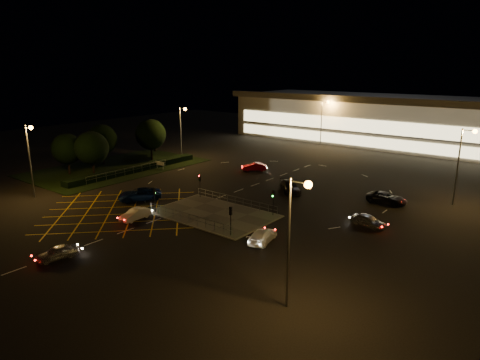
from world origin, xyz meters
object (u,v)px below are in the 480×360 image
Objects in this scene: signal_se at (231,215)px; signal_sw at (155,194)px; car_queue_white at (135,214)px; car_approach_white at (262,236)px; car_far_dkgrey at (290,187)px; car_circ_red at (254,167)px; car_near_silver at (57,252)px; car_east_grey at (387,198)px; car_left_blue at (140,194)px; car_right_silver at (368,221)px; signal_ne at (273,197)px; signal_nw at (200,181)px.

signal_sw is at bearing 0.00° from signal_se.
car_queue_white is 0.85× the size of car_approach_white.
car_far_dkgrey is 1.31× the size of car_circ_red.
car_east_grey reaches higher than car_near_silver.
car_east_grey is at bearing -134.40° from signal_sw.
car_far_dkgrey is at bearing 82.80° from car_left_blue.
car_right_silver is 9.72m from car_east_grey.
car_circ_red is (-3.45, 25.21, -1.68)m from signal_sw.
car_near_silver is 0.66× the size of car_left_blue.
signal_se is 18.43m from car_far_dkgrey.
car_left_blue is at bearing 120.21° from car_right_silver.
signal_ne is 18.66m from car_left_blue.
signal_sw is 25.29m from car_right_silver.
signal_ne is 0.80× the size of car_queue_white.
signal_se is at bearing 1.11° from car_approach_white.
car_circ_red reaches higher than car_approach_white.
car_left_blue reaches higher than car_east_grey.
car_far_dkgrey is (5.48, 32.26, 0.14)m from car_near_silver.
car_right_silver is (10.32, 3.79, -1.68)m from signal_ne.
car_left_blue is at bearing 125.44° from car_east_grey.
signal_nw reaches higher than car_circ_red.
signal_se is 0.76× the size of car_circ_red.
car_near_silver is 0.82× the size of car_approach_white.
car_left_blue is 1.10× the size of car_east_grey.
car_left_blue is 23.11m from car_circ_red.
car_queue_white is 32.20m from car_east_grey.
car_left_blue is (-8.42, 16.50, 0.15)m from car_near_silver.
signal_sw is at bearing -159.15° from car_far_dkgrey.
car_circ_red is (-15.45, 17.22, -1.68)m from signal_ne.
signal_ne reaches higher than car_left_blue.
car_circ_red is (-15.45, 25.21, -1.68)m from signal_se.
car_queue_white is at bearing -137.63° from signal_ne.
signal_ne is (12.00, 0.00, 0.00)m from signal_nw.
signal_sw is at bearing -90.00° from signal_nw.
car_far_dkgrey is (-3.78, 17.97, -1.58)m from signal_se.
car_far_dkgrey reaches higher than car_right_silver.
car_far_dkgrey reaches higher than car_east_grey.
signal_sw is 1.00× the size of signal_se.
car_right_silver is 29.06m from car_circ_red.
car_near_silver is at bearing -30.99° from car_circ_red.
signal_sw and signal_ne have the same top height.
car_far_dkgrey is at bearing 50.51° from signal_nw.
signal_ne is at bearing 52.31° from car_left_blue.
signal_sw is 0.58× the size of car_far_dkgrey.
signal_nw is at bearing -37.21° from car_approach_white.
car_near_silver is 0.73× the size of car_east_grey.
car_far_dkgrey is (13.90, 15.76, -0.01)m from car_left_blue.
signal_se is at bearing -122.69° from car_far_dkgrey.
signal_nw is 0.80× the size of car_queue_white.
signal_sw is 1.00× the size of signal_ne.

